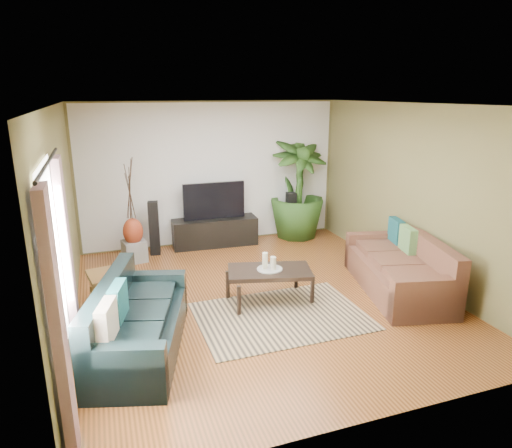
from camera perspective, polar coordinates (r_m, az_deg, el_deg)
name	(u,v)px	position (r m, az deg, el deg)	size (l,w,h in m)	color
floor	(261,297)	(6.67, 0.57, -9.16)	(5.50, 5.50, 0.00)	#975327
ceiling	(261,104)	(6.03, 0.65, 14.72)	(5.50, 5.50, 0.00)	white
wall_back	(212,174)	(8.79, -5.50, 6.26)	(5.00, 5.00, 0.00)	brown
wall_front	(375,284)	(3.87, 14.64, -7.26)	(5.00, 5.00, 0.00)	brown
wall_left	(63,223)	(5.88, -22.97, 0.06)	(5.50, 5.50, 0.00)	brown
wall_right	(414,194)	(7.42, 19.14, 3.59)	(5.50, 5.50, 0.00)	brown
backwall_panel	(212,174)	(8.78, -5.49, 6.25)	(4.90, 4.90, 0.00)	white
window_pane	(55,266)	(4.34, -23.86, -4.82)	(1.80, 1.80, 0.00)	white
curtain_near	(59,332)	(3.75, -23.43, -12.28)	(0.08, 0.35, 2.20)	gray
curtain_far	(68,263)	(5.13, -22.43, -4.51)	(0.08, 0.35, 2.20)	gray
curtain_rod	(48,162)	(4.12, -24.59, 7.02)	(0.03, 0.03, 1.90)	black
sofa_left	(140,317)	(5.37, -14.29, -11.22)	(1.95, 0.84, 0.85)	black
sofa_right	(398,264)	(7.05, 17.31, -4.75)	(2.12, 0.95, 0.85)	brown
area_rug	(281,316)	(6.15, 3.18, -11.41)	(2.19, 1.55, 0.01)	tan
coffee_table	(270,285)	(6.48, 1.70, -7.65)	(1.15, 0.63, 0.47)	black
candle_tray	(270,269)	(6.39, 1.72, -5.65)	(0.36, 0.36, 0.02)	#969691
candle_tall	(265,261)	(6.35, 1.13, -4.59)	(0.07, 0.07, 0.23)	#F3EDCD
candle_mid	(273,263)	(6.33, 2.20, -4.92)	(0.07, 0.07, 0.18)	beige
candle_short	(273,262)	(6.43, 2.12, -4.72)	(0.07, 0.07, 0.15)	beige
tv_stand	(215,232)	(8.80, -5.17, -0.98)	(1.60, 0.48, 0.53)	black
television	(214,201)	(8.64, -5.27, 2.92)	(1.18, 0.06, 0.69)	black
speaker_left	(154,228)	(8.42, -12.61, -0.51)	(0.18, 0.20, 0.98)	black
speaker_right	(291,216)	(9.14, 4.37, 1.03)	(0.17, 0.19, 0.94)	black
potted_plant	(297,189)	(9.17, 5.17, 4.36)	(1.10, 1.10, 1.97)	#224416
plant_pot	(296,230)	(9.37, 5.04, -0.70)	(0.36, 0.36, 0.28)	black
pedestal	(135,251)	(8.24, -14.94, -3.28)	(0.37, 0.37, 0.37)	gray
vase	(133,232)	(8.13, -15.12, -0.92)	(0.34, 0.34, 0.47)	maroon
side_table	(112,293)	(6.42, -17.57, -8.19)	(0.54, 0.54, 0.57)	brown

